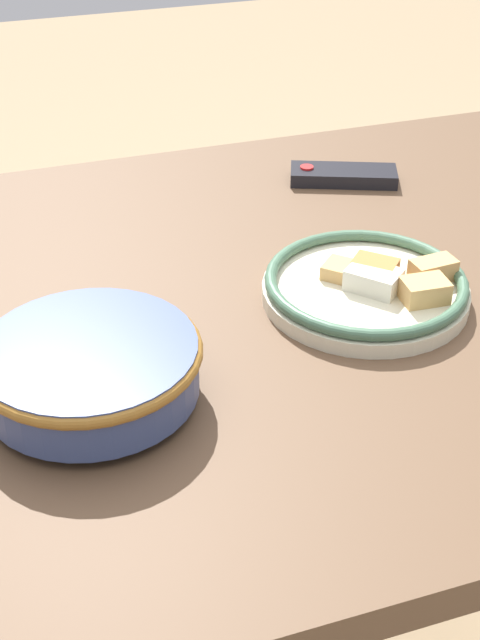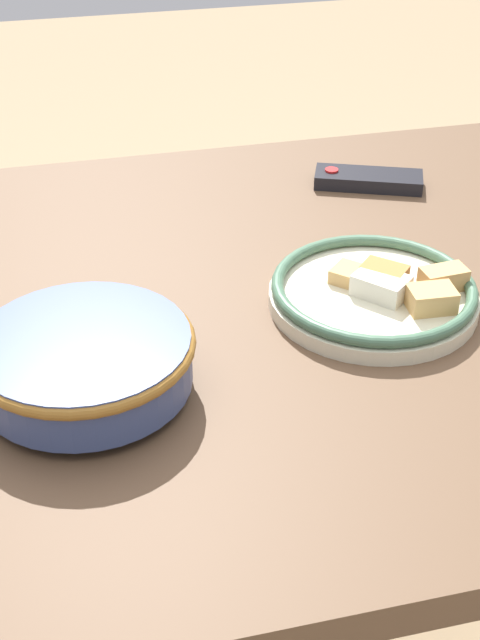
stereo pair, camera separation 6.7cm
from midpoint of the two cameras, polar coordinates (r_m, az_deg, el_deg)
dining_table at (r=1.10m, az=4.65°, el=-2.36°), size 1.11×0.90×0.71m
noodle_bowl at (r=0.88m, az=-7.79°, el=-2.61°), size 0.22×0.22×0.07m
food_plate at (r=1.04m, az=10.54°, el=1.71°), size 0.24×0.24×0.04m
tv_remote at (r=1.33m, az=9.66°, el=8.83°), size 0.16×0.11×0.02m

